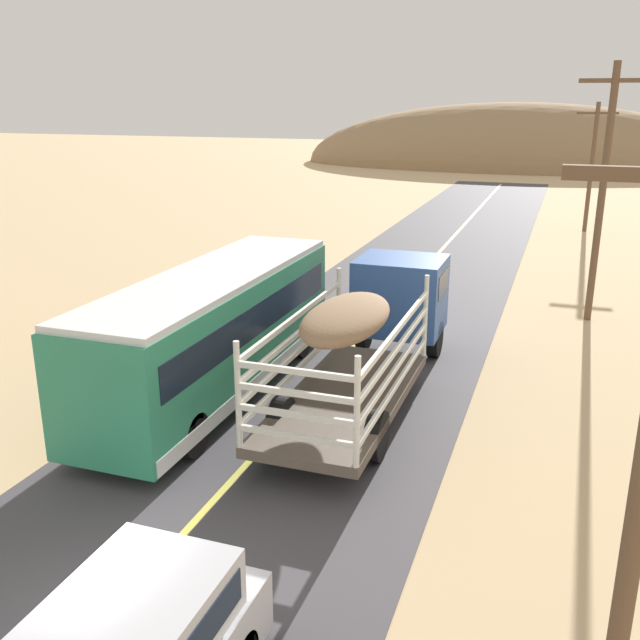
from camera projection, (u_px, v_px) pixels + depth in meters
name	position (u px, v px, depth m)	size (l,w,h in m)	color
livestock_truck	(382.00, 316.00, 18.94)	(2.53, 9.70, 3.02)	#3359A5
bus	(215.00, 330.00, 17.96)	(2.54, 10.00, 3.21)	#2D8C66
power_pole_mid	(603.00, 188.00, 23.26)	(2.20, 0.24, 8.51)	brown
power_pole_far	(592.00, 163.00, 39.70)	(2.20, 0.24, 7.17)	brown
distant_hill	(512.00, 166.00, 79.64)	(48.04, 19.79, 13.85)	#957553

